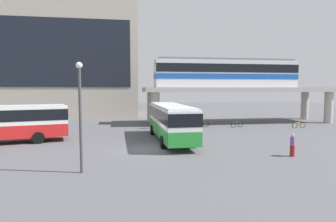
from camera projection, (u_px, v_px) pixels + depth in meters
ground_plane at (138, 130)px, 31.67m from camera, size 120.00×120.00×0.00m
station_building at (68, 63)px, 49.04m from camera, size 23.28×14.97×18.11m
elevated_platform at (239, 92)px, 38.83m from camera, size 26.08×6.73×4.83m
train at (226, 73)px, 38.33m from camera, size 19.50×2.96×3.84m
bus_main at (171, 119)px, 25.21m from camera, size 2.94×11.09×3.22m
bicycle_brown at (202, 124)px, 34.11m from camera, size 1.78×0.36×1.04m
bicycle_green at (237, 124)px, 34.19m from camera, size 1.73×0.59×1.04m
bicycle_orange at (299, 125)px, 33.57m from camera, size 1.79×0.16×1.04m
pedestrian_walking_across at (152, 122)px, 33.00m from camera, size 0.35×0.45×1.73m
pedestrian_waiting_near_stop at (292, 146)px, 19.47m from camera, size 0.46×0.47×1.58m
lamp_post at (80, 108)px, 15.45m from camera, size 0.36×0.36×6.11m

